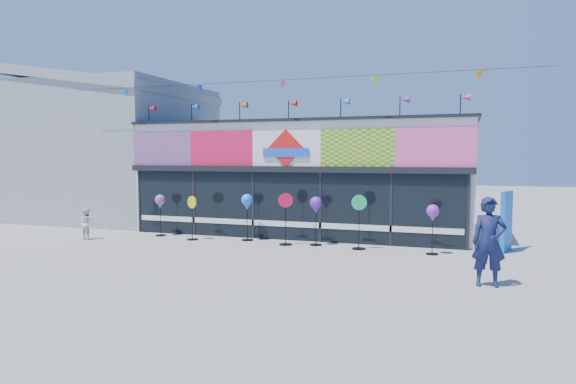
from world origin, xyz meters
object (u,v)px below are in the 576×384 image
at_px(spinner_6, 433,214).
at_px(adult_man, 489,242).
at_px(spinner_1, 192,217).
at_px(blue_sign, 506,221).
at_px(spinner_5, 359,221).
at_px(spinner_2, 247,203).
at_px(child, 87,224).
at_px(spinner_3, 286,218).
at_px(spinner_4, 316,206).
at_px(spinner_0, 160,203).

xyz_separation_m(spinner_6, adult_man, (1.37, -3.36, -0.18)).
bearing_deg(spinner_1, adult_man, -20.21).
distance_m(blue_sign, spinner_5, 4.35).
bearing_deg(spinner_2, child, -163.93).
bearing_deg(blue_sign, child, -152.96).
bearing_deg(spinner_6, blue_sign, 30.99).
relative_size(spinner_3, adult_man, 0.85).
relative_size(spinner_1, spinner_5, 0.90).
distance_m(blue_sign, adult_man, 4.64).
xyz_separation_m(blue_sign, spinner_6, (-2.04, -1.23, 0.26)).
distance_m(spinner_1, child, 3.64).
distance_m(blue_sign, spinner_2, 8.11).
distance_m(blue_sign, spinner_4, 5.71).
height_order(spinner_4, child, spinner_4).
bearing_deg(spinner_2, spinner_0, -178.96).
xyz_separation_m(spinner_5, spinner_6, (2.16, -0.13, 0.28)).
relative_size(spinner_1, spinner_4, 0.96).
bearing_deg(spinner_3, spinner_1, -178.49).
relative_size(spinner_1, spinner_3, 0.90).
bearing_deg(blue_sign, spinner_2, -157.43).
height_order(spinner_0, spinner_2, spinner_2).
distance_m(spinner_3, child, 6.90).
relative_size(blue_sign, spinner_3, 1.08).
height_order(spinner_0, spinner_3, spinner_3).
relative_size(adult_man, child, 1.82).
height_order(spinner_0, spinner_4, spinner_4).
bearing_deg(spinner_4, adult_man, -36.93).
bearing_deg(spinner_3, spinner_6, -1.54).
height_order(blue_sign, spinner_5, blue_sign).
distance_m(blue_sign, spinner_6, 2.40).
xyz_separation_m(spinner_1, spinner_6, (7.85, -0.03, 0.37)).
bearing_deg(spinner_0, spinner_4, -0.79).
bearing_deg(adult_man, spinner_6, 106.42).
height_order(spinner_3, spinner_4, spinner_3).
xyz_separation_m(spinner_3, adult_man, (5.90, -3.48, 0.10)).
bearing_deg(spinner_5, spinner_4, 170.20).
bearing_deg(adult_man, spinner_0, 154.59).
bearing_deg(adult_man, spinner_2, 146.53).
bearing_deg(blue_sign, spinner_0, -158.59).
height_order(blue_sign, spinner_0, blue_sign).
relative_size(spinner_5, child, 1.55).
relative_size(spinner_0, child, 1.37).
bearing_deg(spinner_5, spinner_0, 177.40).
relative_size(spinner_2, spinner_4, 1.01).
bearing_deg(spinner_6, spinner_1, 179.75).
xyz_separation_m(spinner_6, child, (-11.33, -1.01, -0.62)).
height_order(spinner_2, spinner_3, spinner_3).
height_order(blue_sign, child, blue_sign).
bearing_deg(blue_sign, adult_man, -80.74).
distance_m(spinner_0, spinner_6, 9.37).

